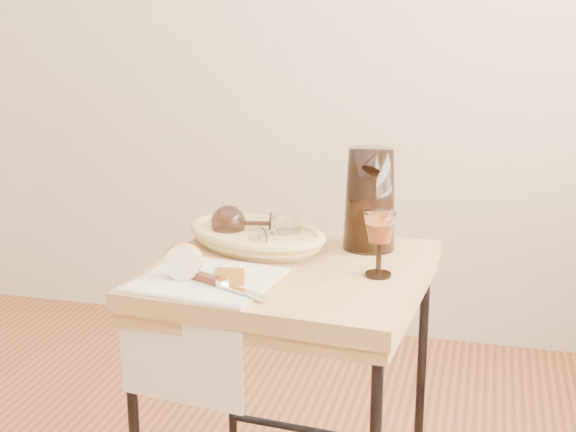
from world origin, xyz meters
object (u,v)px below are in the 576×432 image
(tea_towel, at_px, (208,279))
(wine_goblet, at_px, (379,244))
(apple_half, at_px, (183,260))
(table_knife, at_px, (225,284))
(goblet_lying_b, at_px, (274,231))
(goblet_lying_a, at_px, (247,223))
(bread_basket, at_px, (257,238))
(side_table, at_px, (290,414))
(pitcher, at_px, (370,199))

(tea_towel, relative_size, wine_goblet, 1.92)
(apple_half, bearing_deg, table_knife, -36.80)
(tea_towel, xyz_separation_m, goblet_lying_b, (0.08, 0.24, 0.05))
(goblet_lying_a, distance_m, goblet_lying_b, 0.09)
(bread_basket, xyz_separation_m, goblet_lying_b, (0.05, -0.02, 0.03))
(side_table, bearing_deg, bread_basket, 136.28)
(bread_basket, distance_m, goblet_lying_a, 0.05)
(bread_basket, height_order, wine_goblet, wine_goblet)
(bread_basket, distance_m, wine_goblet, 0.35)
(tea_towel, bearing_deg, pitcher, 54.22)
(goblet_lying_a, bearing_deg, pitcher, 179.55)
(side_table, relative_size, bread_basket, 2.30)
(goblet_lying_b, bearing_deg, side_table, -121.35)
(bread_basket, relative_size, pitcher, 1.16)
(table_knife, bearing_deg, pitcher, 82.61)
(table_knife, bearing_deg, goblet_lying_a, 125.34)
(tea_towel, xyz_separation_m, apple_half, (-0.05, -0.01, 0.04))
(side_table, distance_m, goblet_lying_a, 0.47)
(side_table, height_order, bread_basket, bread_basket)
(goblet_lying_b, distance_m, apple_half, 0.28)
(tea_towel, height_order, goblet_lying_b, goblet_lying_b)
(side_table, relative_size, tea_towel, 2.70)
(apple_half, distance_m, table_knife, 0.12)
(bread_basket, bearing_deg, goblet_lying_a, 176.38)
(tea_towel, bearing_deg, goblet_lying_b, 78.12)
(side_table, bearing_deg, goblet_lying_b, 125.86)
(side_table, bearing_deg, wine_goblet, -7.34)
(side_table, height_order, table_knife, table_knife)
(tea_towel, xyz_separation_m, pitcher, (0.30, 0.32, 0.12))
(goblet_lying_b, bearing_deg, bread_basket, 91.00)
(bread_basket, bearing_deg, goblet_lying_b, 1.15)
(goblet_lying_a, distance_m, wine_goblet, 0.38)
(bread_basket, bearing_deg, table_knife, -62.83)
(goblet_lying_a, relative_size, table_knife, 0.68)
(goblet_lying_b, bearing_deg, wine_goblet, -90.23)
(bread_basket, xyz_separation_m, table_knife, (0.02, -0.30, -0.01))
(side_table, relative_size, table_knife, 3.66)
(goblet_lying_a, height_order, pitcher, pitcher)
(side_table, xyz_separation_m, bread_basket, (-0.11, 0.11, 0.40))
(tea_towel, xyz_separation_m, table_knife, (0.06, -0.05, 0.01))
(goblet_lying_a, xyz_separation_m, table_knife, (0.05, -0.32, -0.04))
(goblet_lying_b, height_order, apple_half, goblet_lying_b)
(goblet_lying_b, xyz_separation_m, wine_goblet, (0.27, -0.11, 0.02))
(goblet_lying_b, relative_size, pitcher, 0.44)
(bread_basket, relative_size, apple_half, 3.92)
(goblet_lying_b, distance_m, pitcher, 0.24)
(pitcher, bearing_deg, goblet_lying_b, -142.01)
(side_table, bearing_deg, tea_towel, -134.50)
(side_table, relative_size, wine_goblet, 5.18)
(pitcher, distance_m, apple_half, 0.48)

